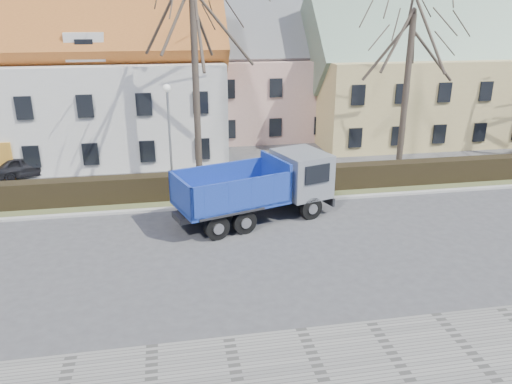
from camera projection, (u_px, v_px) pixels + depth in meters
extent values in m
plane|color=#414143|center=(263.00, 245.00, 20.74)|extent=(120.00, 120.00, 0.00)
cube|color=#AAA9A4|center=(246.00, 204.00, 24.97)|extent=(80.00, 0.30, 0.12)
cube|color=#505831|center=(241.00, 193.00, 26.45)|extent=(80.00, 3.00, 0.10)
cube|color=black|center=(241.00, 184.00, 26.06)|extent=(60.00, 0.90, 1.30)
imported|color=black|center=(27.00, 165.00, 29.12)|extent=(4.19, 2.79, 1.33)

